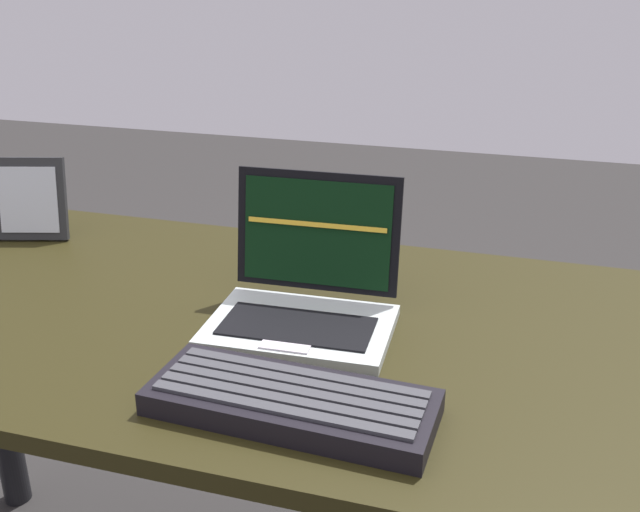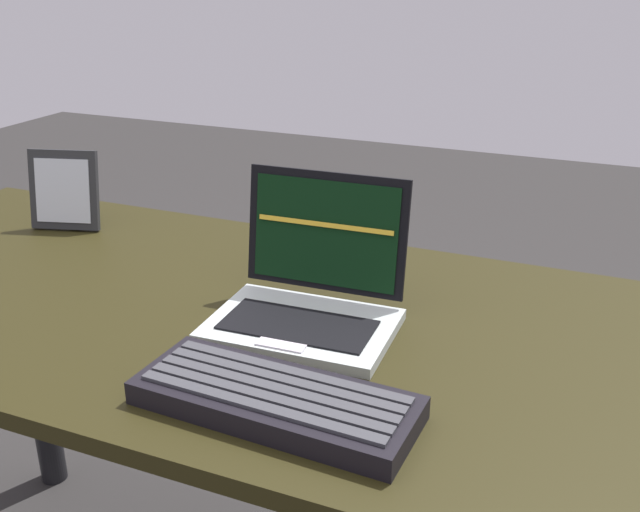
% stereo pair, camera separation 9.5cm
% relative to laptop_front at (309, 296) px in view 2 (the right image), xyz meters
% --- Properties ---
extents(desk, '(1.75, 0.68, 0.74)m').
position_rel_laptop_front_xyz_m(desk, '(-0.01, -0.00, -0.16)').
color(desk, black).
rests_on(desk, ground).
extents(laptop_front, '(0.26, 0.21, 0.20)m').
position_rel_laptop_front_xyz_m(laptop_front, '(0.00, 0.00, 0.00)').
color(laptop_front, '#B1BBB9').
rests_on(laptop_front, desk).
extents(external_keyboard, '(0.33, 0.14, 0.03)m').
position_rel_laptop_front_xyz_m(external_keyboard, '(0.05, -0.22, -0.03)').
color(external_keyboard, black).
rests_on(external_keyboard, desk).
extents(photo_frame, '(0.14, 0.07, 0.15)m').
position_rel_laptop_front_xyz_m(photo_frame, '(-0.58, 0.18, 0.03)').
color(photo_frame, '#26272A').
rests_on(photo_frame, desk).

